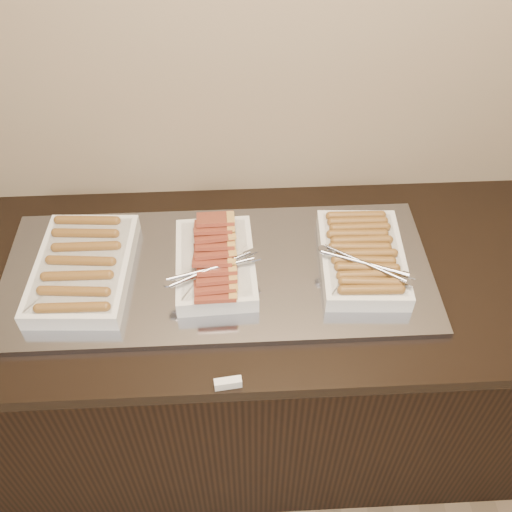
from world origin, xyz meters
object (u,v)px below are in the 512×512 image
(warming_tray, at_px, (218,272))
(dish_left, at_px, (83,267))
(dish_center, at_px, (215,262))
(counter, at_px, (230,361))
(dish_right, at_px, (362,257))

(warming_tray, bearing_deg, dish_left, 180.00)
(dish_center, bearing_deg, counter, 7.64)
(warming_tray, height_order, dish_right, dish_right)
(counter, distance_m, dish_left, 0.63)
(dish_left, relative_size, dish_right, 1.11)
(warming_tray, xyz_separation_m, dish_left, (-0.37, 0.00, 0.04))
(dish_left, xyz_separation_m, dish_center, (0.36, -0.00, 0.01))
(warming_tray, relative_size, dish_right, 3.37)
(dish_center, distance_m, dish_right, 0.41)
(counter, xyz_separation_m, dish_center, (-0.03, -0.00, 0.50))
(counter, height_order, warming_tray, warming_tray)
(dish_center, bearing_deg, dish_left, 177.03)
(dish_center, xyz_separation_m, dish_right, (0.41, 0.00, -0.00))
(dish_right, bearing_deg, dish_left, -177.11)
(counter, bearing_deg, dish_right, -0.59)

